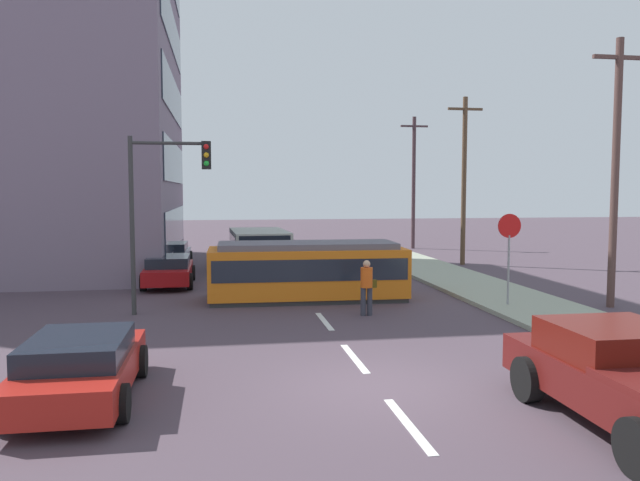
{
  "coord_description": "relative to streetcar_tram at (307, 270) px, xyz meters",
  "views": [
    {
      "loc": [
        -2.95,
        -11.28,
        3.73
      ],
      "look_at": [
        0.24,
        8.28,
        2.15
      ],
      "focal_mm": 34.8,
      "sensor_mm": 36.0,
      "label": 1
    }
  ],
  "objects": [
    {
      "name": "pickup_truck_parked",
      "position": [
        3.4,
        -12.41,
        -0.22
      ],
      "size": [
        2.3,
        5.01,
        1.55
      ],
      "color": "#521311",
      "rests_on": "ground"
    },
    {
      "name": "streetcar_tram",
      "position": [
        0.0,
        0.0,
        0.0
      ],
      "size": [
        6.76,
        2.69,
        1.98
      ],
      "color": "orange",
      "rests_on": "ground"
    },
    {
      "name": "ground_plane",
      "position": [
        -0.02,
        0.31,
        -1.02
      ],
      "size": [
        120.0,
        120.0,
        0.0
      ],
      "primitive_type": "plane",
      "color": "#4A3C46"
    },
    {
      "name": "utility_pole_near",
      "position": [
        9.45,
        -3.0,
        3.41
      ],
      "size": [
        1.8,
        0.24,
        8.5
      ],
      "color": "brown",
      "rests_on": "ground"
    },
    {
      "name": "parked_sedan_mid",
      "position": [
        -4.96,
        3.96,
        -0.4
      ],
      "size": [
        1.95,
        4.28,
        1.19
      ],
      "color": "maroon",
      "rests_on": "ground"
    },
    {
      "name": "utility_pole_mid",
      "position": [
        9.23,
        8.77,
        3.37
      ],
      "size": [
        1.8,
        0.24,
        8.42
      ],
      "color": "brown",
      "rests_on": "ground"
    },
    {
      "name": "pedestrian_crossing",
      "position": [
        1.37,
        -3.05,
        -0.08
      ],
      "size": [
        0.51,
        0.36,
        1.67
      ],
      "color": "#33333F",
      "rests_on": "ground"
    },
    {
      "name": "lane_stripe_1",
      "position": [
        -0.02,
        -7.69,
        -1.02
      ],
      "size": [
        0.16,
        2.4,
        0.01
      ],
      "primitive_type": "cube",
      "color": "silver",
      "rests_on": "ground"
    },
    {
      "name": "lane_stripe_0",
      "position": [
        -0.02,
        -11.69,
        -1.02
      ],
      "size": [
        0.16,
        2.4,
        0.01
      ],
      "primitive_type": "cube",
      "color": "silver",
      "rests_on": "ground"
    },
    {
      "name": "utility_pole_far",
      "position": [
        9.5,
        17.79,
        3.41
      ],
      "size": [
        1.8,
        0.24,
        8.49
      ],
      "color": "#4B3439",
      "rests_on": "ground"
    },
    {
      "name": "traffic_light_mast",
      "position": [
        -4.64,
        -1.83,
        2.68
      ],
      "size": [
        2.43,
        0.33,
        5.36
      ],
      "color": "#333333",
      "rests_on": "ground"
    },
    {
      "name": "lane_stripe_4",
      "position": [
        -0.02,
        12.0,
        -1.02
      ],
      "size": [
        0.16,
        2.4,
        0.01
      ],
      "primitive_type": "cube",
      "color": "silver",
      "rests_on": "ground"
    },
    {
      "name": "lane_stripe_3",
      "position": [
        -0.02,
        6.0,
        -1.02
      ],
      "size": [
        0.16,
        2.4,
        0.01
      ],
      "primitive_type": "cube",
      "color": "silver",
      "rests_on": "ground"
    },
    {
      "name": "lane_stripe_2",
      "position": [
        -0.02,
        -3.69,
        -1.02
      ],
      "size": [
        0.16,
        2.4,
        0.01
      ],
      "primitive_type": "cube",
      "color": "silver",
      "rests_on": "ground"
    },
    {
      "name": "sidewalk_curb_right",
      "position": [
        6.78,
        -3.69,
        -0.95
      ],
      "size": [
        3.2,
        36.0,
        0.14
      ],
      "primitive_type": "cube",
      "color": "#999F89",
      "rests_on": "ground"
    },
    {
      "name": "parked_sedan_near",
      "position": [
        -5.44,
        -9.64,
        -0.4
      ],
      "size": [
        1.99,
        4.19,
        1.19
      ],
      "color": "#A81F17",
      "rests_on": "ground"
    },
    {
      "name": "parked_sedan_far",
      "position": [
        -5.42,
        10.35,
        -0.4
      ],
      "size": [
        2.09,
        4.18,
        1.19
      ],
      "color": "silver",
      "rests_on": "ground"
    },
    {
      "name": "stop_sign",
      "position": [
        6.06,
        -2.72,
        1.17
      ],
      "size": [
        0.76,
        0.07,
        2.88
      ],
      "color": "gray",
      "rests_on": "sidewalk_curb_right"
    },
    {
      "name": "city_bus",
      "position": [
        -1.11,
        8.37,
        0.05
      ],
      "size": [
        2.71,
        5.2,
        1.88
      ],
      "color": "#B3B7AC",
      "rests_on": "ground"
    }
  ]
}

